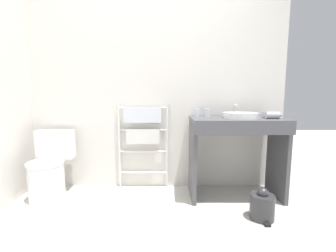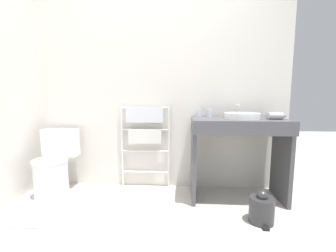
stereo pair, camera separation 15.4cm
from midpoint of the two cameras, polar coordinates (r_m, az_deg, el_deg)
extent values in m
cube|color=silver|center=(2.72, -5.77, 11.19)|extent=(3.09, 0.12, 2.53)
cylinder|color=white|center=(2.78, -30.04, -12.27)|extent=(0.35, 0.35, 0.39)
cylinder|color=white|center=(2.72, -30.33, -8.15)|extent=(0.36, 0.36, 0.02)
cube|color=white|center=(2.89, -28.19, -4.10)|extent=(0.39, 0.16, 0.32)
cylinder|color=silver|center=(2.86, -28.39, -0.83)|extent=(0.05, 0.05, 0.01)
cylinder|color=white|center=(2.75, -13.99, -5.10)|extent=(0.02, 0.02, 1.00)
cylinder|color=white|center=(2.67, -2.05, -5.24)|extent=(0.02, 0.02, 1.00)
cylinder|color=white|center=(2.79, -7.98, -11.62)|extent=(0.57, 0.02, 0.02)
cylinder|color=white|center=(2.71, -8.08, -6.43)|extent=(0.57, 0.02, 0.02)
cylinder|color=white|center=(2.66, -8.18, -1.00)|extent=(0.57, 0.02, 0.02)
cylinder|color=white|center=(2.64, -8.29, 4.58)|extent=(0.57, 0.02, 0.02)
cube|color=silver|center=(2.61, -8.34, 2.81)|extent=(0.44, 0.04, 0.18)
cube|color=silver|center=(2.65, -8.24, -2.70)|extent=(0.39, 0.04, 0.17)
cube|color=#4C4C51|center=(2.45, 15.17, 1.56)|extent=(0.96, 0.54, 0.03)
cube|color=#4C4C51|center=(2.21, 16.88, -0.88)|extent=(0.96, 0.02, 0.10)
cube|color=#4C4C4F|center=(2.45, 4.29, -8.47)|extent=(0.04, 0.46, 0.83)
cube|color=#4C4C4F|center=(2.69, 24.44, -7.73)|extent=(0.04, 0.46, 0.83)
cylinder|color=white|center=(2.45, 16.00, 2.61)|extent=(0.36, 0.36, 0.06)
cylinder|color=silver|center=(2.44, 16.02, 3.20)|extent=(0.29, 0.29, 0.01)
cylinder|color=silver|center=(2.64, 14.78, 3.88)|extent=(0.02, 0.02, 0.14)
cylinder|color=silver|center=(2.60, 15.08, 5.08)|extent=(0.02, 0.09, 0.02)
cylinder|color=silver|center=(2.58, 5.45, 3.47)|extent=(0.06, 0.06, 0.09)
cylinder|color=silver|center=(2.57, 8.06, 3.40)|extent=(0.06, 0.06, 0.09)
cylinder|color=#B7B7BC|center=(2.50, 23.20, 2.53)|extent=(0.13, 0.07, 0.07)
cone|color=#9C9CA0|center=(2.53, 25.06, 2.50)|extent=(0.05, 0.06, 0.06)
cube|color=#B7B7BC|center=(2.56, 21.89, 2.71)|extent=(0.04, 0.09, 0.05)
cylinder|color=#333335|center=(2.26, 20.74, -18.65)|extent=(0.21, 0.21, 0.22)
sphere|color=#333335|center=(2.20, 20.91, -15.58)|extent=(0.09, 0.09, 0.09)
cube|color=black|center=(2.20, 21.81, -22.30)|extent=(0.05, 0.04, 0.02)
cube|color=#B2BCCC|center=(2.51, -34.50, -19.44)|extent=(0.56, 0.36, 0.01)
camera|label=1|loc=(0.08, -92.01, -0.26)|focal=24.00mm
camera|label=2|loc=(0.08, 87.99, 0.26)|focal=24.00mm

